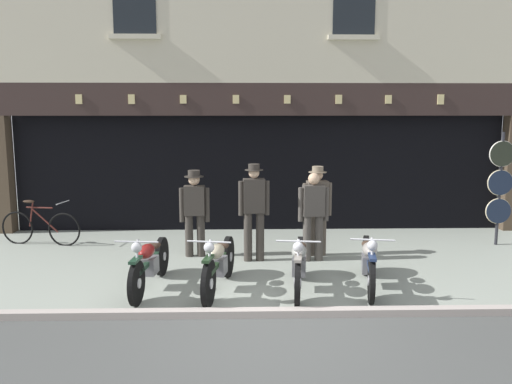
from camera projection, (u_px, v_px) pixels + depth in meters
name	position (u px, v px, depth m)	size (l,w,h in m)	color
ground	(279.00, 356.00, 5.95)	(23.94, 22.00, 0.18)	gray
shop_facade	(258.00, 147.00, 13.55)	(12.24, 4.42, 6.78)	black
motorcycle_left	(150.00, 262.00, 8.00)	(0.62, 2.02, 0.92)	black
motorcycle_center_left	(219.00, 263.00, 7.92)	(0.63, 2.04, 0.93)	black
motorcycle_center	(299.00, 263.00, 7.91)	(0.62, 1.98, 0.93)	black
motorcycle_center_right	(369.00, 261.00, 8.06)	(0.63, 2.00, 0.92)	black
salesman_left	(195.00, 209.00, 9.77)	(0.56, 0.36, 1.62)	#38332D
shopkeeper_center	(254.00, 208.00, 9.46)	(0.56, 0.33, 1.77)	#38332D
salesman_right	(317.00, 206.00, 9.83)	(0.55, 0.34, 1.69)	brown
assistant_far_right	(313.00, 213.00, 9.49)	(0.56, 0.26, 1.61)	#47423D
tyre_sign_pole	(500.00, 184.00, 10.56)	(0.52, 0.06, 2.29)	#232328
advert_board_near	(124.00, 152.00, 11.90)	(0.75, 0.03, 0.93)	beige
leaning_bicycle	(40.00, 227.00, 10.71)	(1.70, 0.51, 0.94)	black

